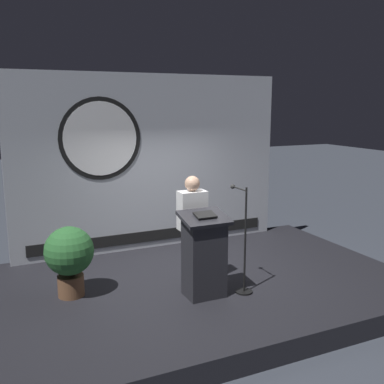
{
  "coord_description": "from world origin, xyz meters",
  "views": [
    {
      "loc": [
        -2.69,
        -5.73,
        2.92
      ],
      "look_at": [
        -0.11,
        -0.12,
        1.7
      ],
      "focal_mm": 41.78,
      "sensor_mm": 36.0,
      "label": 1
    }
  ],
  "objects_px": {
    "podium": "(204,255)",
    "potted_plant": "(69,255)",
    "microphone_stand": "(243,255)",
    "speaker_person": "(192,229)"
  },
  "relations": [
    {
      "from": "podium",
      "to": "microphone_stand",
      "type": "bearing_deg",
      "value": -10.13
    },
    {
      "from": "potted_plant",
      "to": "microphone_stand",
      "type": "bearing_deg",
      "value": -21.06
    },
    {
      "from": "microphone_stand",
      "to": "potted_plant",
      "type": "relative_size",
      "value": 1.53
    },
    {
      "from": "podium",
      "to": "microphone_stand",
      "type": "distance_m",
      "value": 0.57
    },
    {
      "from": "podium",
      "to": "potted_plant",
      "type": "relative_size",
      "value": 1.21
    },
    {
      "from": "speaker_person",
      "to": "potted_plant",
      "type": "distance_m",
      "value": 1.76
    },
    {
      "from": "speaker_person",
      "to": "podium",
      "type": "bearing_deg",
      "value": -94.9
    },
    {
      "from": "speaker_person",
      "to": "potted_plant",
      "type": "relative_size",
      "value": 1.63
    },
    {
      "from": "podium",
      "to": "potted_plant",
      "type": "distance_m",
      "value": 1.84
    },
    {
      "from": "podium",
      "to": "speaker_person",
      "type": "bearing_deg",
      "value": 85.1
    }
  ]
}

